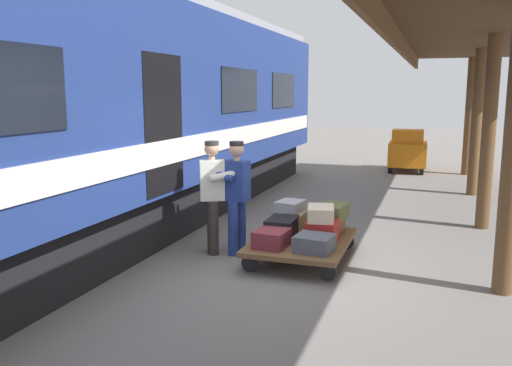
% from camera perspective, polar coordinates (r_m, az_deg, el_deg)
% --- Properties ---
extents(ground_plane, '(60.00, 60.00, 0.00)m').
position_cam_1_polar(ground_plane, '(7.39, 4.78, -9.35)').
color(ground_plane, slate).
extents(train_car, '(3.02, 17.74, 4.00)m').
position_cam_1_polar(train_car, '(8.55, -18.79, 6.89)').
color(train_car, navy).
rests_on(train_car, ground_plane).
extents(luggage_cart, '(1.33, 1.86, 0.31)m').
position_cam_1_polar(luggage_cart, '(7.76, 4.94, -6.35)').
color(luggage_cart, brown).
rests_on(luggage_cart, ground_plane).
extents(suitcase_tan_vintage, '(0.43, 0.61, 0.26)m').
position_cam_1_polar(suitcase_tan_vintage, '(8.27, 3.80, -4.06)').
color(suitcase_tan_vintage, tan).
rests_on(suitcase_tan_vintage, luggage_cart).
extents(suitcase_slate_roller, '(0.53, 0.52, 0.22)m').
position_cam_1_polar(suitcase_slate_roller, '(7.18, 6.30, -6.46)').
color(suitcase_slate_roller, '#4C515B').
rests_on(suitcase_slate_roller, luggage_cart).
extents(suitcase_burgundy_valise, '(0.46, 0.51, 0.24)m').
position_cam_1_polar(suitcase_burgundy_valise, '(7.32, 1.69, -6.00)').
color(suitcase_burgundy_valise, maroon).
rests_on(suitcase_burgundy_valise, luggage_cart).
extents(suitcase_black_hardshell, '(0.41, 0.58, 0.29)m').
position_cam_1_polar(suitcase_black_hardshell, '(7.79, 2.81, -4.84)').
color(suitcase_black_hardshell, black).
rests_on(suitcase_black_hardshell, luggage_cart).
extents(suitcase_brown_leather, '(0.42, 0.53, 0.20)m').
position_cam_1_polar(suitcase_brown_leather, '(8.15, 7.89, -4.57)').
color(suitcase_brown_leather, brown).
rests_on(suitcase_brown_leather, luggage_cart).
extents(suitcase_red_plastic, '(0.42, 0.45, 0.29)m').
position_cam_1_polar(suitcase_red_plastic, '(7.65, 7.15, -5.15)').
color(suitcase_red_plastic, '#AD231E').
rests_on(suitcase_red_plastic, luggage_cart).
extents(suitcase_olive_duffel, '(0.46, 0.58, 0.23)m').
position_cam_1_polar(suitcase_olive_duffel, '(8.11, 8.21, -3.08)').
color(suitcase_olive_duffel, brown).
rests_on(suitcase_olive_duffel, suitcase_brown_leather).
extents(suitcase_gray_aluminum, '(0.44, 0.50, 0.17)m').
position_cam_1_polar(suitcase_gray_aluminum, '(8.26, 3.71, -2.53)').
color(suitcase_gray_aluminum, '#9EA0A5').
rests_on(suitcase_gray_aluminum, suitcase_tan_vintage).
extents(suitcase_cream_canvas, '(0.46, 0.58, 0.20)m').
position_cam_1_polar(suitcase_cream_canvas, '(7.63, 7.00, -3.27)').
color(suitcase_cream_canvas, beige).
rests_on(suitcase_cream_canvas, suitcase_red_plastic).
extents(porter_in_overalls, '(0.72, 0.52, 1.70)m').
position_cam_1_polar(porter_in_overalls, '(7.88, -2.21, -1.12)').
color(porter_in_overalls, navy).
rests_on(porter_in_overalls, ground_plane).
extents(porter_by_door, '(0.74, 0.62, 1.70)m').
position_cam_1_polar(porter_by_door, '(7.94, -4.58, -1.07)').
color(porter_by_door, '#332D28').
rests_on(porter_by_door, ground_plane).
extents(baggage_tug, '(1.15, 1.73, 1.30)m').
position_cam_1_polar(baggage_tug, '(16.86, 16.03, 3.33)').
color(baggage_tug, orange).
rests_on(baggage_tug, ground_plane).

